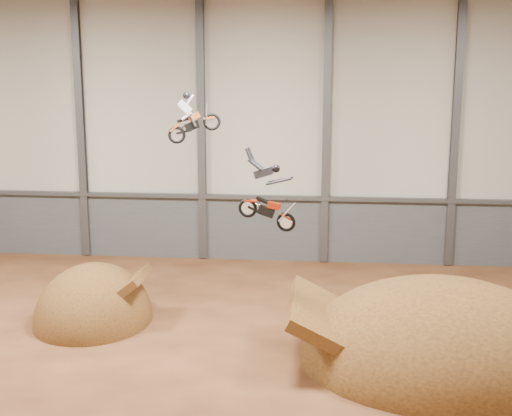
{
  "coord_description": "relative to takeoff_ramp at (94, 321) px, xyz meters",
  "views": [
    {
      "loc": [
        3.28,
        -22.96,
        11.1
      ],
      "look_at": [
        0.66,
        4.0,
        5.27
      ],
      "focal_mm": 50.0,
      "sensor_mm": 36.0,
      "label": 1
    }
  ],
  "objects": [
    {
      "name": "floor",
      "position": [
        6.38,
        -4.92,
        0.0
      ],
      "size": [
        40.0,
        40.0,
        0.0
      ],
      "primitive_type": "plane",
      "color": "#492613",
      "rests_on": "ground"
    },
    {
      "name": "back_wall",
      "position": [
        6.38,
        10.08,
        7.0
      ],
      "size": [
        40.0,
        0.1,
        14.0
      ],
      "primitive_type": "cube",
      "color": "beige",
      "rests_on": "ground"
    },
    {
      "name": "lower_band_back",
      "position": [
        6.38,
        9.98,
        1.75
      ],
      "size": [
        39.8,
        0.18,
        3.5
      ],
      "primitive_type": "cube",
      "color": "#4B4D51",
      "rests_on": "ground"
    },
    {
      "name": "steel_rail",
      "position": [
        6.38,
        9.83,
        3.55
      ],
      "size": [
        39.8,
        0.35,
        0.2
      ],
      "primitive_type": "cube",
      "color": "#47494F",
      "rests_on": "lower_band_back"
    },
    {
      "name": "steel_column_1",
      "position": [
        -3.62,
        9.88,
        7.0
      ],
      "size": [
        0.4,
        0.36,
        13.9
      ],
      "primitive_type": "cube",
      "color": "#47494F",
      "rests_on": "ground"
    },
    {
      "name": "steel_column_2",
      "position": [
        3.05,
        9.88,
        7.0
      ],
      "size": [
        0.4,
        0.36,
        13.9
      ],
      "primitive_type": "cube",
      "color": "#47494F",
      "rests_on": "ground"
    },
    {
      "name": "steel_column_3",
      "position": [
        9.72,
        9.88,
        7.0
      ],
      "size": [
        0.4,
        0.36,
        13.9
      ],
      "primitive_type": "cube",
      "color": "#47494F",
      "rests_on": "ground"
    },
    {
      "name": "steel_column_4",
      "position": [
        16.38,
        9.88,
        7.0
      ],
      "size": [
        0.4,
        0.36,
        13.9
      ],
      "primitive_type": "cube",
      "color": "#47494F",
      "rests_on": "ground"
    },
    {
      "name": "takeoff_ramp",
      "position": [
        0.0,
        0.0,
        0.0
      ],
      "size": [
        4.94,
        5.7,
        4.94
      ],
      "primitive_type": "ellipsoid",
      "color": "#3F250F",
      "rests_on": "ground"
    },
    {
      "name": "landing_ramp",
      "position": [
        14.07,
        -2.68,
        0.0
      ],
      "size": [
        10.46,
        9.26,
        6.04
      ],
      "primitive_type": "ellipsoid",
      "color": "#3F250F",
      "rests_on": "ground"
    },
    {
      "name": "fmx_rider_a",
      "position": [
        4.75,
        -0.76,
        8.97
      ],
      "size": [
        2.72,
        1.21,
        2.5
      ],
      "primitive_type": null,
      "rotation": [
        0.0,
        -0.35,
        0.16
      ],
      "color": "#C95018"
    },
    {
      "name": "fmx_rider_b",
      "position": [
        7.51,
        -2.66,
        6.32
      ],
      "size": [
        3.61,
        1.4,
        3.24
      ],
      "primitive_type": null,
      "rotation": [
        0.0,
        0.29,
        -0.16
      ],
      "color": "#BD2908"
    }
  ]
}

